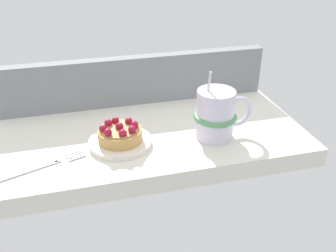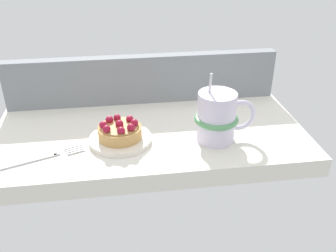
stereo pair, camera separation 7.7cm
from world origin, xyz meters
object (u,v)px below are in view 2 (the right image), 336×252
Objects in this scene: coffee_mug at (218,117)px; dessert_fork at (38,159)px; raspberry_tart at (120,130)px; dessert_plate at (120,139)px.

dessert_fork is (-35.52, -2.79, -4.86)cm from coffee_mug.
raspberry_tart is at bearing 175.02° from coffee_mug.
raspberry_tart is at bearing -107.09° from dessert_plate.
raspberry_tart is 20.00cm from coffee_mug.
dessert_plate is 16.39cm from dessert_fork.
raspberry_tart reaches higher than dessert_fork.
dessert_fork is (-15.75, -4.51, -2.37)cm from raspberry_tart.
dessert_plate reaches higher than dessert_fork.
dessert_plate is 1.43× the size of raspberry_tart.
coffee_mug is (19.77, -1.72, 2.49)cm from raspberry_tart.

